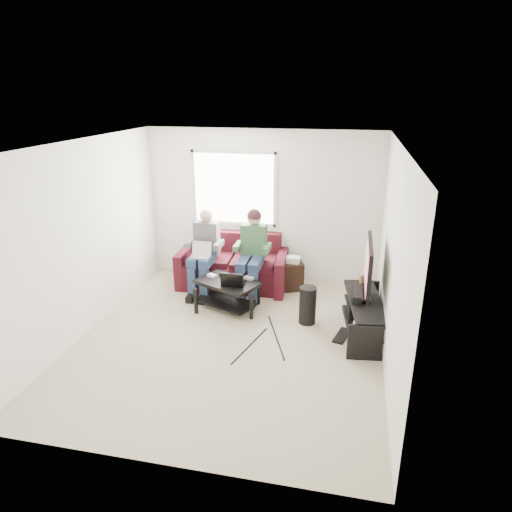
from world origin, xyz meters
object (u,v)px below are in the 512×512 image
object	(u,v)px
coffee_table	(228,289)
end_table	(293,274)
tv_stand	(364,318)
tv	(368,267)
sofa	(233,267)
subwoofer	(308,305)

from	to	relation	value
coffee_table	end_table	distance (m)	1.29
tv_stand	tv	size ratio (longest dim) A/B	1.37
coffee_table	end_table	world-z (taller)	end_table
tv	end_table	bearing A→B (deg)	135.21
tv	end_table	distance (m)	1.78
sofa	tv_stand	bearing A→B (deg)	-29.34
tv_stand	end_table	distance (m)	1.72
subwoofer	end_table	bearing A→B (deg)	107.93
coffee_table	tv_stand	world-z (taller)	tv_stand
end_table	coffee_table	bearing A→B (deg)	-132.52
sofa	subwoofer	xyz separation A→B (m)	(1.40, -1.12, -0.04)
coffee_table	subwoofer	distance (m)	1.26
subwoofer	end_table	world-z (taller)	end_table
sofa	end_table	world-z (taller)	sofa
subwoofer	end_table	xyz separation A→B (m)	(-0.37, 1.14, -0.02)
end_table	subwoofer	bearing A→B (deg)	-72.07
sofa	subwoofer	world-z (taller)	sofa
tv	end_table	world-z (taller)	tv
tv_stand	coffee_table	bearing A→B (deg)	171.45
subwoofer	end_table	size ratio (longest dim) A/B	0.96
coffee_table	subwoofer	xyz separation A→B (m)	(1.24, -0.19, -0.06)
coffee_table	end_table	xyz separation A→B (m)	(0.87, 0.95, -0.08)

